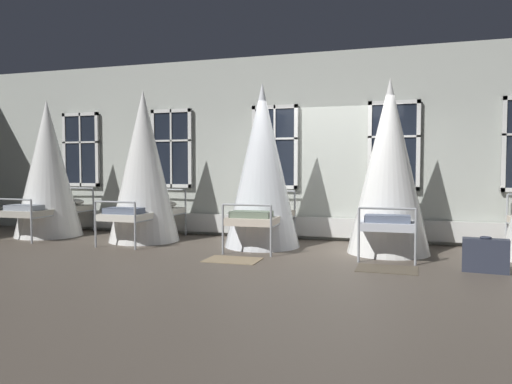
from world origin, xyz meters
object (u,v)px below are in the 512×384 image
Objects in this scene: suitcase_dark at (485,255)px; cot_first at (48,170)px; cot_fourth at (389,168)px; cot_second at (144,168)px; cot_third at (262,168)px.

cot_first is at bearing 177.85° from suitcase_dark.
suitcase_dark is at bearing -132.26° from cot_fourth.
cot_third reaches higher than cot_second.
cot_first is 6.56m from cot_fourth.
suitcase_dark is (1.26, -1.12, -1.13)m from cot_fourth.
cot_fourth is (4.39, 0.00, -0.01)m from cot_second.
cot_third is (2.28, 0.03, 0.01)m from cot_second.
cot_third is at bearing 88.39° from cot_fourth.
suitcase_dark is at bearing -99.08° from cot_first.
cot_fourth reaches higher than cot_first.
cot_second is 4.39m from cot_fourth.
cot_second reaches higher than cot_first.
cot_first is 0.97× the size of cot_fourth.
cot_first reaches higher than suitcase_dark.
cot_third reaches higher than cot_fourth.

